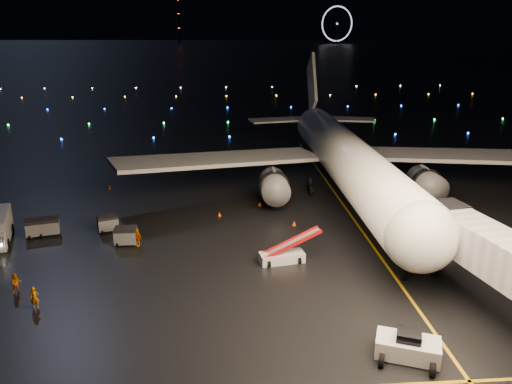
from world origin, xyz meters
TOP-DOWN VIEW (x-y plane):
  - ground at (0.00, 300.00)m, footprint 2000.00×2000.00m
  - lane_centre at (12.00, 15.00)m, footprint 0.25×80.00m
  - airliner at (12.84, 27.73)m, footprint 58.19×55.33m
  - pushback_tug at (9.09, -7.47)m, footprint 4.45×3.39m
  - belt_loader at (2.77, 6.81)m, footprint 6.05×2.61m
  - crew_a at (-16.67, 0.33)m, footprint 0.74×0.60m
  - crew_b at (-18.93, 2.83)m, footprint 1.02×0.96m
  - crew_c at (-10.73, 11.27)m, footprint 1.08×1.05m
  - safety_cone_0 at (5.16, 15.48)m, footprint 0.51×0.51m
  - safety_cone_1 at (1.98, 21.96)m, footprint 0.56×0.56m
  - safety_cone_2 at (-2.84, 18.90)m, footprint 0.58×0.58m
  - safety_cone_3 at (-17.25, 29.89)m, footprint 0.62×0.62m
  - ferris_wheel at (170.00, 720.00)m, footprint 49.33×16.80m
  - radio_mast at (-60.00, 740.00)m, footprint 1.80×1.80m
  - taxiway_lights at (0.00, 106.00)m, footprint 164.00×92.00m
  - baggage_cart_0 at (-11.91, 11.73)m, footprint 2.08×1.46m
  - baggage_cart_1 at (-14.39, 15.33)m, footprint 2.38×2.03m
  - baggage_cart_2 at (-20.20, 14.78)m, footprint 2.38×1.93m
  - baggage_cart_3 at (-21.28, 14.48)m, footprint 2.47×2.09m

SIDE VIEW (x-z plane):
  - ground at x=0.00m, z-range 0.00..0.00m
  - lane_centre at x=12.00m, z-range 0.00..0.02m
  - taxiway_lights at x=0.00m, z-range 0.00..0.36m
  - safety_cone_1 at x=1.98m, z-range 0.00..0.49m
  - safety_cone_0 at x=5.16m, z-range 0.00..0.50m
  - safety_cone_2 at x=-2.84m, z-range 0.00..0.51m
  - safety_cone_3 at x=-17.25m, z-range 0.00..0.54m
  - crew_b at x=-18.93m, z-range 0.00..1.67m
  - baggage_cart_1 at x=-14.39m, z-range 0.00..1.71m
  - crew_a at x=-16.67m, z-range 0.00..1.74m
  - baggage_cart_2 at x=-20.20m, z-range 0.00..1.77m
  - baggage_cart_0 at x=-11.91m, z-range 0.00..1.77m
  - baggage_cart_3 at x=-21.28m, z-range 0.00..1.79m
  - crew_c at x=-10.73m, z-range 0.00..1.81m
  - pushback_tug at x=9.09m, z-range 0.00..1.89m
  - belt_loader at x=2.77m, z-range 0.00..2.84m
  - airliner at x=12.84m, z-range 0.00..16.33m
  - ferris_wheel at x=170.00m, z-range 0.00..52.00m
  - radio_mast at x=-60.00m, z-range 0.00..64.00m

